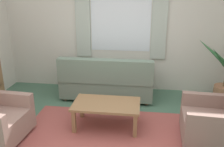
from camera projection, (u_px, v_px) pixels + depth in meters
name	position (u px, v px, depth m)	size (l,w,h in m)	color
ground_plane	(106.00, 141.00, 3.79)	(6.24, 6.24, 0.00)	#476B56
wall_back	(121.00, 32.00, 5.48)	(5.32, 0.12, 2.60)	silver
window_with_curtains	(120.00, 26.00, 5.35)	(1.98, 0.07, 1.40)	white
area_rug	(106.00, 141.00, 3.79)	(2.76, 2.05, 0.01)	#9E4C47
couch	(107.00, 82.00, 5.19)	(1.90, 0.82, 0.92)	slate
armchair_right	(215.00, 121.00, 3.67)	(0.87, 0.89, 0.88)	gray
coffee_table	(106.00, 106.00, 4.07)	(1.10, 0.64, 0.44)	olive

